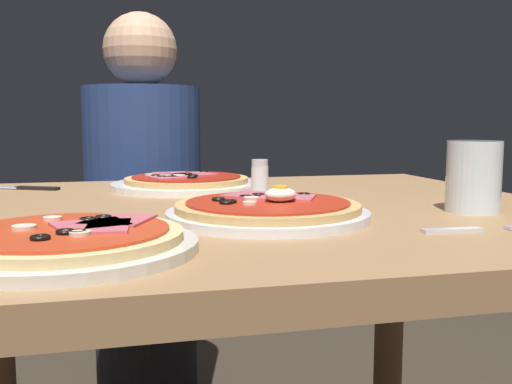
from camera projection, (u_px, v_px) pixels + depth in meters
dining_table at (247, 283)px, 0.95m from camera, size 1.02×0.89×0.76m
pizza_foreground at (267, 210)px, 0.81m from camera, size 0.28×0.28×0.05m
pizza_across_left at (186, 183)px, 1.17m from camera, size 0.30×0.30×0.03m
pizza_across_right at (66, 241)px, 0.60m from camera, size 0.27×0.27×0.03m
water_glass_near at (473, 181)px, 0.87m from camera, size 0.08×0.08×0.11m
fork at (473, 230)px, 0.72m from camera, size 0.16×0.02×0.00m
knife at (20, 188)px, 1.16m from camera, size 0.18×0.11×0.01m
salt_shaker at (260, 179)px, 1.03m from camera, size 0.03×0.03×0.07m
diner_person at (145, 237)px, 1.67m from camera, size 0.32×0.32×1.18m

